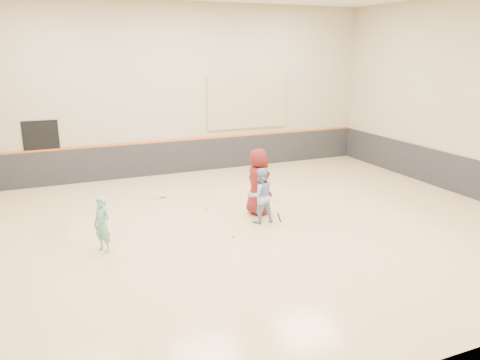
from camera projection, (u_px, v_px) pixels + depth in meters
name	position (u px, v px, depth m)	size (l,w,h in m)	color
room	(241.00, 197.00, 11.74)	(15.04, 12.04, 6.22)	tan
wainscot_back	(177.00, 157.00, 17.09)	(14.90, 0.04, 1.20)	#232326
wainscot_right	(461.00, 175.00, 14.60)	(0.04, 11.90, 1.20)	#232326
accent_stripe	(177.00, 140.00, 16.91)	(14.90, 0.03, 0.06)	#D85914
acoustic_panel	(248.00, 102.00, 17.61)	(3.20, 0.08, 2.00)	tan
doorway	(43.00, 154.00, 15.27)	(1.10, 0.05, 2.20)	black
girl	(102.00, 225.00, 10.40)	(0.47, 0.31, 1.29)	#66B1A3
instructor	(260.00, 195.00, 12.15)	(0.72, 0.56, 1.47)	#859FCE
young_man	(258.00, 182.00, 12.73)	(0.90, 0.59, 1.84)	maroon
held_racket	(275.00, 205.00, 11.99)	(0.40, 0.40, 0.66)	#BADA2F
spare_racket	(155.00, 196.00, 14.32)	(0.62, 0.62, 0.11)	#9BCC2C
ball_under_racket	(234.00, 236.00, 11.33)	(0.07, 0.07, 0.07)	#C2D130
ball_in_hand	(265.00, 173.00, 12.50)	(0.07, 0.07, 0.07)	#CDD431
ball_beside_spare	(206.00, 209.00, 13.22)	(0.07, 0.07, 0.07)	#BFDB32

